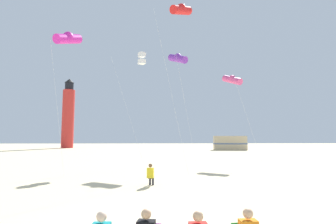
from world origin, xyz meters
name	(u,v)px	position (x,y,z in m)	size (l,w,h in m)	color
kite_flyer_standing	(151,174)	(-0.38, 6.76, 0.61)	(0.39, 0.54, 1.16)	yellow
kite_tube_magenta	(68,38)	(-6.63, 11.54, 9.77)	(1.92, 2.57, 10.47)	silver
kite_tube_scarlet	(181,10)	(1.85, 13.01, 12.89)	(3.32, 3.45, 13.60)	silver
kite_tube_violet	(178,58)	(1.92, 17.63, 10.27)	(2.67, 2.91, 10.97)	silver
kite_tube_rainbow	(232,80)	(7.88, 19.70, 8.65)	(3.57, 3.90, 9.36)	silver
kite_box_white	(142,58)	(-1.63, 17.81, 10.26)	(3.48, 3.35, 10.86)	silver
lighthouse_distant	(68,115)	(-21.71, 55.94, 7.84)	(2.80, 2.80, 16.80)	red
rv_van_tan	(230,143)	(14.47, 44.73, 1.39)	(6.62, 2.88, 2.80)	#C6B28C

